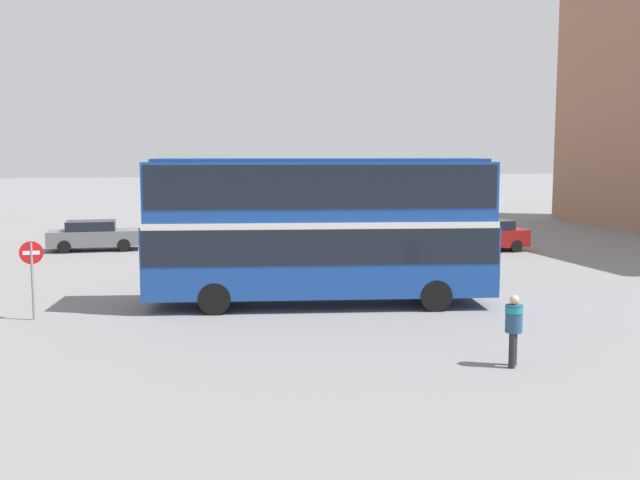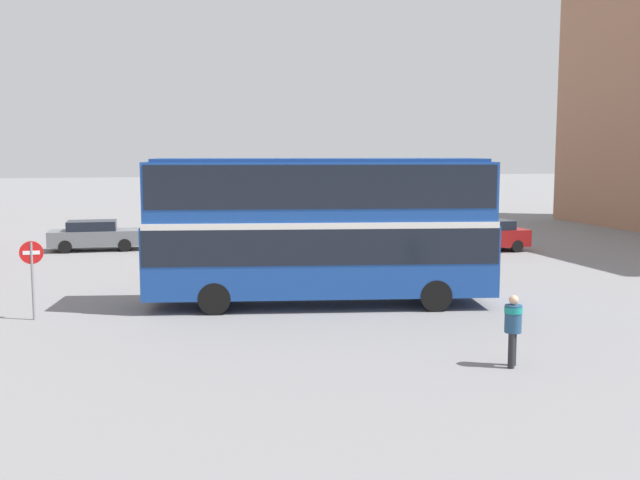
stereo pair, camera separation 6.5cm
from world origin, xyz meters
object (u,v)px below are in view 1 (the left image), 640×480
(pedestrian_foreground, at_px, (514,323))
(parked_car_side_street, at_px, (94,235))
(parked_car_kerb_near, at_px, (305,229))
(parked_car_kerb_far, at_px, (487,235))
(double_decker_bus, at_px, (320,222))
(no_entry_sign, at_px, (32,266))

(pedestrian_foreground, relative_size, parked_car_side_street, 0.37)
(parked_car_kerb_near, height_order, parked_car_kerb_far, parked_car_kerb_near)
(parked_car_kerb_far, bearing_deg, parked_car_kerb_near, -34.11)
(pedestrian_foreground, bearing_deg, parked_car_side_street, -29.05)
(double_decker_bus, bearing_deg, parked_car_kerb_far, 53.58)
(double_decker_bus, height_order, parked_car_kerb_near, double_decker_bus)
(double_decker_bus, xyz_separation_m, pedestrian_foreground, (2.61, -7.82, -1.68))
(no_entry_sign, bearing_deg, parked_car_side_street, 85.97)
(double_decker_bus, xyz_separation_m, no_entry_sign, (-8.73, 0.07, -1.11))
(parked_car_kerb_near, bearing_deg, double_decker_bus, -106.64)
(parked_car_side_street, distance_m, no_entry_sign, 15.74)
(pedestrian_foreground, relative_size, parked_car_kerb_near, 0.37)
(parked_car_kerb_far, relative_size, parked_car_side_street, 0.87)
(parked_car_kerb_far, xyz_separation_m, parked_car_side_street, (-18.95, 5.08, -0.02))
(pedestrian_foreground, bearing_deg, no_entry_sign, 2.66)
(parked_car_side_street, bearing_deg, double_decker_bus, -62.75)
(pedestrian_foreground, height_order, parked_car_side_street, pedestrian_foreground)
(double_decker_bus, bearing_deg, parked_car_side_street, 126.10)
(parked_car_side_street, bearing_deg, no_entry_sign, -92.61)
(double_decker_bus, distance_m, parked_car_kerb_near, 16.48)
(no_entry_sign, bearing_deg, pedestrian_foreground, -34.82)
(no_entry_sign, bearing_deg, parked_car_kerb_near, 53.03)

